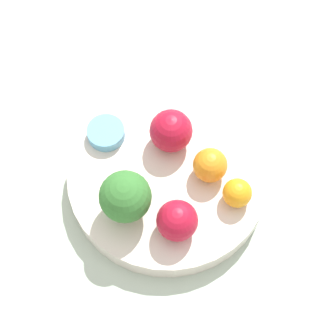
# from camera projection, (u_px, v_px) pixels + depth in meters

# --- Properties ---
(ground_plane) EXTENTS (6.00, 6.00, 0.00)m
(ground_plane) POSITION_uv_depth(u_px,v_px,m) (168.00, 188.00, 0.77)
(ground_plane) COLOR gray
(table_surface) EXTENTS (1.20, 1.20, 0.02)m
(table_surface) POSITION_uv_depth(u_px,v_px,m) (168.00, 185.00, 0.76)
(table_surface) COLOR #B2C6B2
(table_surface) RESTS_ON ground_plane
(bowl) EXTENTS (0.26, 0.26, 0.03)m
(bowl) POSITION_uv_depth(u_px,v_px,m) (168.00, 177.00, 0.74)
(bowl) COLOR silver
(bowl) RESTS_ON table_surface
(broccoli) EXTENTS (0.06, 0.06, 0.07)m
(broccoli) POSITION_uv_depth(u_px,v_px,m) (125.00, 197.00, 0.67)
(broccoli) COLOR #99C17A
(broccoli) RESTS_ON bowl
(apple_red) EXTENTS (0.06, 0.06, 0.06)m
(apple_red) POSITION_uv_depth(u_px,v_px,m) (171.00, 131.00, 0.72)
(apple_red) COLOR #B7142D
(apple_red) RESTS_ON bowl
(apple_green) EXTENTS (0.05, 0.05, 0.05)m
(apple_green) POSITION_uv_depth(u_px,v_px,m) (177.00, 221.00, 0.67)
(apple_green) COLOR #B7142D
(apple_green) RESTS_ON bowl
(orange_front) EXTENTS (0.04, 0.04, 0.04)m
(orange_front) POSITION_uv_depth(u_px,v_px,m) (210.00, 165.00, 0.70)
(orange_front) COLOR orange
(orange_front) RESTS_ON bowl
(orange_back) EXTENTS (0.04, 0.04, 0.04)m
(orange_back) POSITION_uv_depth(u_px,v_px,m) (237.00, 193.00, 0.69)
(orange_back) COLOR orange
(orange_back) RESTS_ON bowl
(small_cup) EXTENTS (0.05, 0.05, 0.02)m
(small_cup) POSITION_uv_depth(u_px,v_px,m) (106.00, 133.00, 0.74)
(small_cup) COLOR #66B2DB
(small_cup) RESTS_ON bowl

